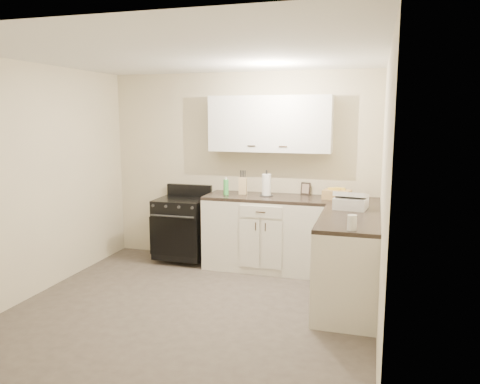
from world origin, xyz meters
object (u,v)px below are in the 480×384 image
(stove, at_px, (182,228))
(knife_block, at_px, (243,186))
(countertop_grill, at_px, (351,203))
(paper_towel, at_px, (266,185))
(wicker_basket, at_px, (337,195))

(stove, bearing_deg, knife_block, 6.20)
(knife_block, xyz_separation_m, countertop_grill, (1.39, -0.58, -0.05))
(stove, height_order, countertop_grill, countertop_grill)
(knife_block, bearing_deg, paper_towel, -15.79)
(stove, xyz_separation_m, paper_towel, (1.15, 0.05, 0.62))
(knife_block, height_order, paper_towel, paper_towel)
(knife_block, relative_size, countertop_grill, 0.65)
(countertop_grill, bearing_deg, stove, 175.44)
(countertop_grill, bearing_deg, paper_towel, 161.20)
(paper_towel, height_order, wicker_basket, paper_towel)
(stove, relative_size, paper_towel, 2.83)
(paper_towel, relative_size, wicker_basket, 0.85)
(knife_block, xyz_separation_m, wicker_basket, (1.20, -0.02, -0.06))
(paper_towel, bearing_deg, wicker_basket, 1.57)
(wicker_basket, relative_size, countertop_grill, 0.96)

